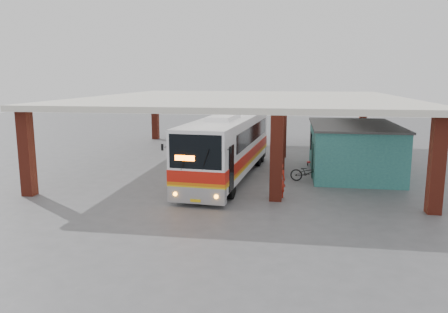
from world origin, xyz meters
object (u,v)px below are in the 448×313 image
object	(u,v)px
coach_bus	(228,146)
motorcycle	(308,173)
red_chair	(312,160)
pedestrian	(279,180)

from	to	relation	value
coach_bus	motorcycle	size ratio (longest dim) A/B	6.50
coach_bus	red_chair	distance (m)	6.95
motorcycle	pedestrian	bearing A→B (deg)	166.69
pedestrian	red_chair	distance (m)	8.75
coach_bus	motorcycle	world-z (taller)	coach_bus
coach_bus	motorcycle	bearing A→B (deg)	0.07
motorcycle	pedestrian	size ratio (longest dim) A/B	1.14
pedestrian	motorcycle	bearing A→B (deg)	-131.33
motorcycle	pedestrian	distance (m)	4.05
coach_bus	motorcycle	xyz separation A→B (m)	(4.75, -0.38, -1.37)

